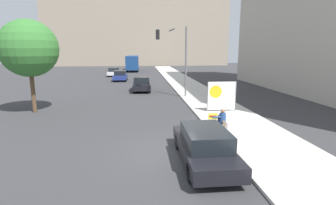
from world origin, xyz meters
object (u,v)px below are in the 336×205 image
(traffic_light_pole, at_px, (176,50))
(city_bus_on_road, at_px, (133,62))
(protest_banner, at_px, (221,96))
(car_on_road_nearest, at_px, (142,84))
(car_on_road_distant, at_px, (114,72))
(street_tree_near_curb, at_px, (29,49))
(parked_car_curbside, at_px, (204,145))
(seated_protester, at_px, (223,120))
(car_on_road_midblock, at_px, (120,76))

(traffic_light_pole, distance_m, city_bus_on_road, 33.91)
(protest_banner, relative_size, car_on_road_nearest, 0.47)
(car_on_road_distant, height_order, street_tree_near_curb, street_tree_near_curb)
(parked_car_curbside, distance_m, car_on_road_distant, 36.91)
(parked_car_curbside, bearing_deg, car_on_road_nearest, 97.17)
(seated_protester, height_order, car_on_road_nearest, car_on_road_nearest)
(city_bus_on_road, bearing_deg, parked_car_curbside, -85.01)
(street_tree_near_curb, bearing_deg, protest_banner, -6.53)
(protest_banner, xyz_separation_m, street_tree_near_curb, (-12.90, 1.48, 3.17))
(traffic_light_pole, height_order, parked_car_curbside, traffic_light_pole)
(seated_protester, xyz_separation_m, car_on_road_midblock, (-7.03, 25.57, -0.06))
(car_on_road_distant, bearing_deg, city_bus_on_road, 76.03)
(seated_protester, height_order, street_tree_near_curb, street_tree_near_curb)
(seated_protester, relative_size, car_on_road_nearest, 0.28)
(protest_banner, distance_m, car_on_road_nearest, 11.94)
(car_on_road_midblock, bearing_deg, protest_banner, -67.93)
(traffic_light_pole, distance_m, car_on_road_nearest, 6.39)
(protest_banner, distance_m, car_on_road_midblock, 22.42)
(car_on_road_nearest, relative_size, car_on_road_midblock, 1.03)
(parked_car_curbside, distance_m, street_tree_near_curb, 14.09)
(car_on_road_nearest, xyz_separation_m, street_tree_near_curb, (-7.46, -9.15, 3.61))
(car_on_road_nearest, bearing_deg, car_on_road_distant, 104.85)
(parked_car_curbside, relative_size, city_bus_on_road, 0.45)
(car_on_road_midblock, height_order, street_tree_near_curb, street_tree_near_curb)
(car_on_road_nearest, height_order, car_on_road_distant, car_on_road_nearest)
(car_on_road_distant, bearing_deg, parked_car_curbside, -79.04)
(parked_car_curbside, bearing_deg, car_on_road_midblock, 100.50)
(traffic_light_pole, height_order, city_bus_on_road, traffic_light_pole)
(car_on_road_distant, relative_size, street_tree_near_curb, 0.75)
(car_on_road_distant, bearing_deg, seated_protester, -75.23)
(car_on_road_nearest, relative_size, car_on_road_distant, 0.92)
(traffic_light_pole, xyz_separation_m, street_tree_near_curb, (-10.57, -4.79, 0.11))
(traffic_light_pole, bearing_deg, seated_protester, -85.20)
(protest_banner, height_order, car_on_road_distant, protest_banner)
(car_on_road_midblock, bearing_deg, traffic_light_pole, -67.20)
(seated_protester, distance_m, protest_banner, 5.01)
(protest_banner, bearing_deg, car_on_road_distant, 109.69)
(car_on_road_midblock, xyz_separation_m, car_on_road_distant, (-1.69, 7.50, -0.02))
(protest_banner, relative_size, car_on_road_midblock, 0.48)
(traffic_light_pole, bearing_deg, parked_car_curbside, -93.10)
(seated_protester, bearing_deg, car_on_road_nearest, 89.71)
(seated_protester, relative_size, car_on_road_midblock, 0.29)
(parked_car_curbside, xyz_separation_m, car_on_road_distant, (-7.02, 36.23, 0.01))
(traffic_light_pole, distance_m, parked_car_curbside, 14.69)
(protest_banner, xyz_separation_m, car_on_road_nearest, (-5.44, 10.62, -0.44))
(traffic_light_pole, xyz_separation_m, car_on_road_distant, (-7.79, 22.00, -3.55))
(protest_banner, xyz_separation_m, city_bus_on_road, (-7.27, 39.73, 0.63))
(protest_banner, height_order, car_on_road_nearest, protest_banner)
(car_on_road_midblock, relative_size, city_bus_on_road, 0.40)
(city_bus_on_road, bearing_deg, protest_banner, -79.64)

